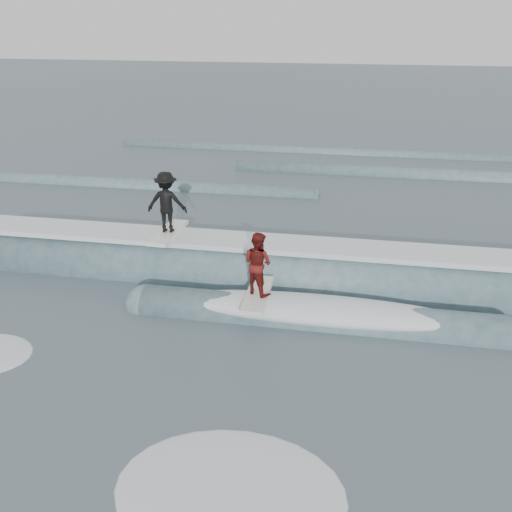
# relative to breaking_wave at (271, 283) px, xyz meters

# --- Properties ---
(ground) EXTENTS (160.00, 160.00, 0.00)m
(ground) POSITION_rel_breaking_wave_xyz_m (-0.31, -5.56, -0.05)
(ground) COLOR #384852
(ground) RESTS_ON ground
(breaking_wave) EXTENTS (20.47, 3.85, 2.15)m
(breaking_wave) POSITION_rel_breaking_wave_xyz_m (0.00, 0.00, 0.00)
(breaking_wave) COLOR #3B5B64
(breaking_wave) RESTS_ON ground
(surfer_black) EXTENTS (1.18, 2.01, 1.84)m
(surfer_black) POSITION_rel_breaking_wave_xyz_m (-3.06, 0.37, 1.99)
(surfer_black) COLOR white
(surfer_black) RESTS_ON ground
(surfer_red) EXTENTS (0.97, 2.01, 1.69)m
(surfer_red) POSITION_rel_breaking_wave_xyz_m (-0.04, -1.83, 1.28)
(surfer_red) COLOR silver
(surfer_red) RESTS_ON ground
(whitewater) EXTENTS (16.22, 6.43, 0.10)m
(whitewater) POSITION_rel_breaking_wave_xyz_m (0.90, -6.49, -0.05)
(whitewater) COLOR silver
(whitewater) RESTS_ON ground
(far_swells) EXTENTS (39.67, 8.65, 0.80)m
(far_swells) POSITION_rel_breaking_wave_xyz_m (-0.33, 12.10, -0.05)
(far_swells) COLOR #3B5B64
(far_swells) RESTS_ON ground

